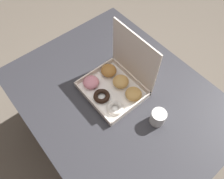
{
  "coord_description": "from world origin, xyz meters",
  "views": [
    {
      "loc": [
        0.47,
        -0.43,
        1.78
      ],
      "look_at": [
        -0.04,
        -0.0,
        0.74
      ],
      "focal_mm": 35.0,
      "sensor_mm": 36.0,
      "label": 1
    }
  ],
  "objects": [
    {
      "name": "ground_plane",
      "position": [
        0.0,
        0.0,
        0.0
      ],
      "size": [
        8.0,
        8.0,
        0.0
      ],
      "primitive_type": "plane",
      "color": "#6B6054"
    },
    {
      "name": "dining_table",
      "position": [
        0.0,
        0.0,
        0.64
      ],
      "size": [
        1.23,
        0.96,
        0.72
      ],
      "color": "#2D2D33",
      "rests_on": "ground_plane"
    },
    {
      "name": "donut_box",
      "position": [
        -0.05,
        0.03,
        0.78
      ],
      "size": [
        0.33,
        0.3,
        0.34
      ],
      "color": "white",
      "rests_on": "dining_table"
    },
    {
      "name": "coffee_mug",
      "position": [
        0.25,
        0.06,
        0.76
      ],
      "size": [
        0.08,
        0.08,
        0.09
      ],
      "color": "white",
      "rests_on": "dining_table"
    }
  ]
}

